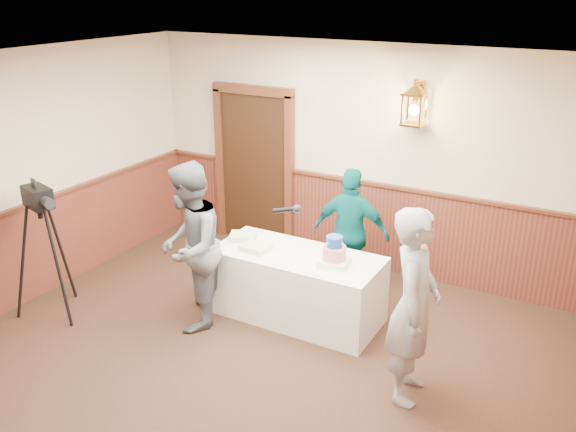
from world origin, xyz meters
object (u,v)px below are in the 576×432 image
tiered_cake (334,254)px  baker (414,306)px  interviewer (190,247)px  assistant_p (351,233)px  display_table (297,286)px  sheet_cake_green (243,237)px  sheet_cake_yellow (255,248)px  tv_camera_rig (47,259)px

tiered_cake → baker: (1.05, -0.66, 0.01)m
tiered_cake → interviewer: interviewer is taller
assistant_p → display_table: bearing=63.8°
tiered_cake → sheet_cake_green: (-1.16, 0.08, -0.09)m
sheet_cake_yellow → tv_camera_rig: (-1.93, -1.12, -0.12)m
display_table → sheet_cake_green: sheet_cake_green is taller
display_table → tv_camera_rig: size_ratio=1.22×
tiered_cake → sheet_cake_yellow: size_ratio=1.13×
tv_camera_rig → interviewer: bearing=38.2°
sheet_cake_green → tv_camera_rig: bearing=-142.1°
baker → assistant_p: bearing=29.7°
interviewer → assistant_p: interviewer is taller
sheet_cake_yellow → sheet_cake_green: size_ratio=1.05×
tiered_cake → sheet_cake_yellow: tiered_cake is taller
assistant_p → tv_camera_rig: bearing=30.3°
tiered_cake → interviewer: 1.48m
display_table → sheet_cake_yellow: bearing=-162.9°
assistant_p → sheet_cake_yellow: bearing=45.2°
sheet_cake_green → tiered_cake: bearing=-4.1°
tiered_cake → baker: 1.24m
display_table → interviewer: (-0.90, -0.66, 0.52)m
assistant_p → tv_camera_rig: size_ratio=1.03×
display_table → tiered_cake: bearing=-4.7°
display_table → baker: baker is taller
interviewer → assistant_p: bearing=118.1°
sheet_cake_yellow → sheet_cake_green: 0.33m
display_table → sheet_cake_yellow: (-0.44, -0.14, 0.41)m
sheet_cake_green → assistant_p: 1.23m
sheet_cake_yellow → assistant_p: 1.17m
tiered_cake → interviewer: (-1.34, -0.63, 0.02)m
tv_camera_rig → baker: bearing=24.6°
sheet_cake_green → interviewer: interviewer is taller
display_table → sheet_cake_green: bearing=176.3°
display_table → tv_camera_rig: (-2.38, -1.25, 0.29)m
display_table → assistant_p: assistant_p is taller
display_table → assistant_p: 0.92m
baker → display_table: bearing=55.3°
assistant_p → tv_camera_rig: 3.34m
assistant_p → baker: bearing=122.1°
display_table → sheet_cake_green: (-0.71, 0.05, 0.41)m
baker → tv_camera_rig: 3.92m
assistant_p → sheet_cake_green: bearing=29.9°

